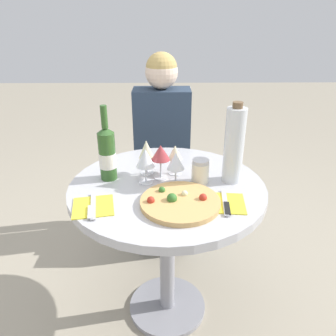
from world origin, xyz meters
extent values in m
plane|color=#9E937F|center=(0.00, 0.00, 0.00)|extent=(12.00, 12.00, 0.00)
cylinder|color=gray|center=(0.00, 0.00, 0.01)|extent=(0.39, 0.39, 0.02)
cylinder|color=gray|center=(0.00, 0.00, 0.36)|extent=(0.07, 0.07, 0.67)
cylinder|color=#B7B7BC|center=(0.00, 0.00, 0.71)|extent=(0.83, 0.83, 0.04)
cylinder|color=silver|center=(-0.03, 0.71, 0.01)|extent=(0.33, 0.33, 0.01)
cylinder|color=silver|center=(-0.03, 0.71, 0.21)|extent=(0.06, 0.06, 0.43)
cube|color=silver|center=(-0.03, 0.71, 0.44)|extent=(0.37, 0.37, 0.03)
cube|color=silver|center=(-0.03, 0.88, 0.71)|extent=(0.37, 0.02, 0.49)
cube|color=#28384C|center=(-0.03, 0.56, 0.23)|extent=(0.29, 0.30, 0.46)
cube|color=#28384C|center=(-0.03, 0.71, 0.72)|extent=(0.34, 0.18, 0.52)
sphere|color=beige|center=(-0.03, 0.71, 1.07)|extent=(0.19, 0.19, 0.19)
sphere|color=tan|center=(-0.03, 0.71, 1.10)|extent=(0.18, 0.18, 0.18)
cylinder|color=tan|center=(0.05, -0.16, 0.74)|extent=(0.30, 0.30, 0.02)
sphere|color=#336B28|center=(0.02, -0.16, 0.75)|extent=(0.04, 0.04, 0.04)
sphere|color=#B22D1E|center=(0.13, -0.16, 0.75)|extent=(0.03, 0.03, 0.03)
sphere|color=#B22D1E|center=(-0.06, -0.17, 0.75)|extent=(0.03, 0.03, 0.03)
sphere|color=#336B28|center=(-0.02, -0.10, 0.75)|extent=(0.03, 0.03, 0.03)
sphere|color=beige|center=(0.07, -0.13, 0.75)|extent=(0.03, 0.03, 0.03)
cylinder|color=#2D5623|center=(-0.25, 0.06, 0.83)|extent=(0.07, 0.07, 0.21)
cone|color=#2D5623|center=(-0.25, 0.06, 0.95)|extent=(0.07, 0.07, 0.03)
cylinder|color=#2D5623|center=(-0.25, 0.06, 1.00)|extent=(0.03, 0.03, 0.09)
cylinder|color=silver|center=(-0.25, 0.06, 0.81)|extent=(0.07, 0.07, 0.07)
cylinder|color=silver|center=(0.28, 0.03, 0.89)|extent=(0.08, 0.08, 0.32)
cylinder|color=brown|center=(0.28, 0.03, 1.06)|extent=(0.04, 0.04, 0.02)
cylinder|color=silver|center=(0.14, 0.02, 0.77)|extent=(0.07, 0.07, 0.09)
cylinder|color=#B2B2B7|center=(0.14, 0.02, 0.82)|extent=(0.07, 0.07, 0.02)
cylinder|color=silver|center=(0.04, 0.10, 0.73)|extent=(0.06, 0.06, 0.00)
cylinder|color=silver|center=(0.04, 0.10, 0.76)|extent=(0.01, 0.01, 0.07)
cone|color=beige|center=(0.04, 0.10, 0.83)|extent=(0.06, 0.06, 0.06)
cylinder|color=silver|center=(0.04, 0.02, 0.73)|extent=(0.06, 0.06, 0.00)
cylinder|color=silver|center=(0.04, 0.02, 0.76)|extent=(0.01, 0.01, 0.06)
cone|color=silver|center=(0.04, 0.02, 0.83)|extent=(0.07, 0.07, 0.07)
cylinder|color=silver|center=(-0.03, 0.06, 0.73)|extent=(0.06, 0.06, 0.00)
cylinder|color=silver|center=(-0.03, 0.06, 0.77)|extent=(0.01, 0.01, 0.08)
cone|color=#9E383D|center=(-0.03, 0.06, 0.85)|extent=(0.08, 0.08, 0.07)
cylinder|color=silver|center=(-0.09, 0.02, 0.73)|extent=(0.06, 0.06, 0.00)
cylinder|color=silver|center=(-0.09, 0.02, 0.77)|extent=(0.01, 0.01, 0.07)
cone|color=silver|center=(-0.09, 0.02, 0.84)|extent=(0.08, 0.08, 0.08)
cylinder|color=silver|center=(-0.09, 0.10, 0.73)|extent=(0.06, 0.06, 0.00)
cylinder|color=silver|center=(-0.09, 0.10, 0.77)|extent=(0.01, 0.01, 0.07)
cone|color=beige|center=(-0.09, 0.10, 0.84)|extent=(0.07, 0.07, 0.08)
cube|color=yellow|center=(-0.28, -0.18, 0.73)|extent=(0.17, 0.17, 0.00)
cube|color=silver|center=(-0.28, -0.18, 0.73)|extent=(0.05, 0.19, 0.00)
cube|color=silver|center=(-0.28, -0.23, 0.74)|extent=(0.03, 0.09, 0.00)
cube|color=yellow|center=(0.22, -0.16, 0.73)|extent=(0.16, 0.16, 0.00)
cube|color=silver|center=(0.22, -0.16, 0.73)|extent=(0.04, 0.19, 0.00)
cube|color=black|center=(0.22, -0.21, 0.74)|extent=(0.03, 0.09, 0.00)
camera|label=1|loc=(-0.01, -1.22, 1.38)|focal=35.00mm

